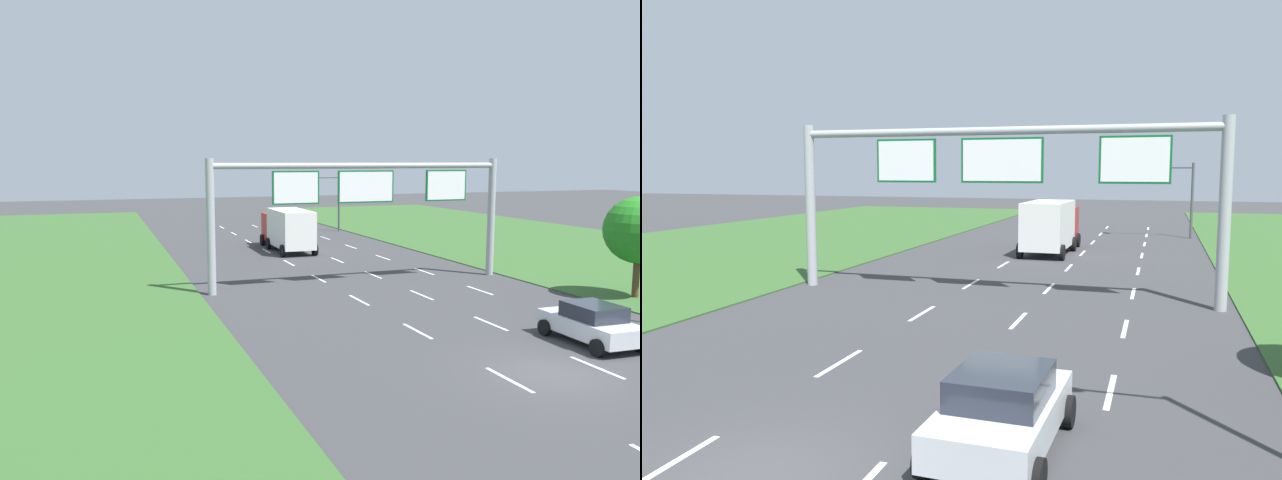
# 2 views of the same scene
# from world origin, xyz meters

# --- Properties ---
(ground_plane) EXTENTS (200.00, 200.00, 0.00)m
(ground_plane) POSITION_xyz_m (0.00, 0.00, 0.00)
(ground_plane) COLOR #38383A
(lane_dashes_inner_left) EXTENTS (0.14, 68.40, 0.01)m
(lane_dashes_inner_left) POSITION_xyz_m (-1.75, 15.00, 0.00)
(lane_dashes_inner_left) COLOR white
(lane_dashes_inner_left) RESTS_ON ground_plane
(lane_dashes_inner_right) EXTENTS (0.14, 68.40, 0.01)m
(lane_dashes_inner_right) POSITION_xyz_m (1.75, 15.00, 0.00)
(lane_dashes_inner_right) COLOR white
(lane_dashes_inner_right) RESTS_ON ground_plane
(lane_dashes_slip) EXTENTS (0.14, 68.40, 0.01)m
(lane_dashes_slip) POSITION_xyz_m (5.25, 15.00, 0.00)
(lane_dashes_slip) COLOR white
(lane_dashes_slip) RESTS_ON ground_plane
(car_near_red) EXTENTS (2.21, 4.01, 1.54)m
(car_near_red) POSITION_xyz_m (3.61, 2.28, 0.79)
(car_near_red) COLOR silver
(car_near_red) RESTS_ON ground_plane
(box_truck) EXTENTS (2.80, 7.75, 3.20)m
(box_truck) POSITION_xyz_m (-0.15, 29.62, 1.72)
(box_truck) COLOR #B21E19
(box_truck) RESTS_ON ground_plane
(sign_gantry) EXTENTS (17.24, 0.44, 7.00)m
(sign_gantry) POSITION_xyz_m (0.16, 15.69, 4.93)
(sign_gantry) COLOR #9EA0A5
(sign_gantry) RESTS_ON ground_plane
(traffic_light_mast) EXTENTS (4.76, 0.49, 5.60)m
(traffic_light_mast) POSITION_xyz_m (6.48, 40.68, 3.87)
(traffic_light_mast) COLOR #47494F
(traffic_light_mast) RESTS_ON ground_plane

